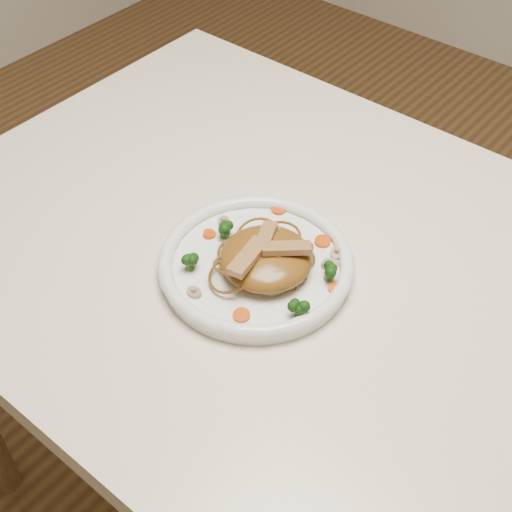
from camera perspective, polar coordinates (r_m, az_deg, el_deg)
The scene contains 19 objects.
table at distance 1.05m, azimuth 4.74°, elevation -4.92°, with size 1.20×0.80×0.75m.
plate at distance 0.97m, azimuth 0.00°, elevation -0.92°, with size 0.26×0.26×0.02m, color white.
noodle_mound at distance 0.94m, azimuth 0.79°, elevation -0.17°, with size 0.12×0.12×0.04m, color brown.
chicken_a at distance 0.92m, azimuth 2.45°, elevation 0.63°, with size 0.06×0.02×0.01m, color #A8774F.
chicken_b at distance 0.94m, azimuth 0.77°, elevation 1.55°, with size 0.06×0.02×0.01m, color #A8774F.
chicken_c at distance 0.91m, azimuth -0.64°, elevation -0.08°, with size 0.07×0.02×0.01m, color #A8774F.
broccoli_0 at distance 0.93m, azimuth 5.90°, elevation -1.16°, with size 0.03×0.03×0.03m, color #12380B, non-canonical shape.
broccoli_1 at distance 0.99m, azimuth -2.57°, elevation 2.20°, with size 0.02×0.02×0.03m, color #12380B, non-canonical shape.
broccoli_2 at distance 0.95m, azimuth -5.40°, elevation -0.38°, with size 0.02×0.02×0.03m, color #12380B, non-canonical shape.
broccoli_3 at distance 0.89m, azimuth 3.54°, elevation -4.06°, with size 0.03×0.03×0.03m, color #12380B, non-canonical shape.
carrot_0 at distance 0.99m, azimuth 5.35°, elevation 1.16°, with size 0.02×0.02×0.01m, color #BC4006.
carrot_1 at distance 1.00m, azimuth -3.75°, elevation 1.77°, with size 0.02×0.02×0.01m, color #BC4006.
carrot_2 at distance 0.93m, azimuth 6.34°, elevation -2.54°, with size 0.02×0.02×0.01m, color #BC4006.
carrot_3 at distance 1.04m, azimuth 1.84°, elevation 3.77°, with size 0.02×0.02×0.01m, color #BC4006.
carrot_4 at distance 0.90m, azimuth -1.17°, elevation -4.76°, with size 0.02×0.02×0.01m, color #BC4006.
mushroom_0 at distance 0.92m, azimuth -4.96°, elevation -2.91°, with size 0.02×0.02×0.01m, color tan.
mushroom_1 at distance 0.96m, azimuth 5.93°, elevation -0.64°, with size 0.02×0.02×0.01m, color tan.
mushroom_2 at distance 1.02m, azimuth -2.59°, elevation 2.76°, with size 0.02×0.02×0.01m, color tan.
mushroom_3 at distance 0.98m, azimuth 6.49°, elevation 0.24°, with size 0.02×0.02×0.01m, color tan.
Camera 1 is at (0.36, -0.58, 1.45)m, focal length 49.95 mm.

